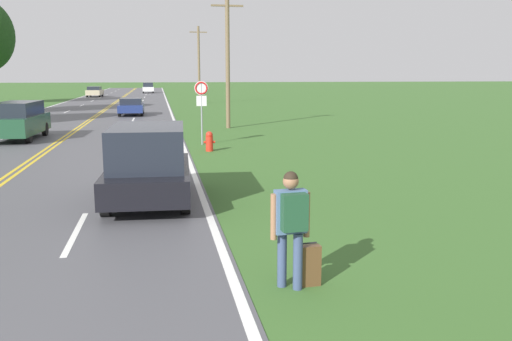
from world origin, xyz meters
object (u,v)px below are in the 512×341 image
object	(u,v)px
suitcase	(308,266)
car_white_hatchback_receding	(148,88)
traffic_sign	(201,97)
car_dark_blue_sedan_mid_near	(131,106)
car_dark_green_suv_approaching	(19,120)
car_champagne_sedan_mid_far	(95,91)
hitchhiker_person	(291,218)
car_black_van_nearest	(148,163)
fire_hydrant	(209,141)

from	to	relation	value
suitcase	car_white_hatchback_receding	distance (m)	82.85
traffic_sign	car_dark_blue_sedan_mid_near	world-z (taller)	traffic_sign
car_dark_green_suv_approaching	car_champagne_sedan_mid_far	world-z (taller)	car_dark_green_suv_approaching
hitchhiker_person	car_champagne_sedan_mid_far	world-z (taller)	hitchhiker_person
suitcase	car_dark_blue_sedan_mid_near	xyz separation A→B (m)	(-4.05, 34.55, 0.37)
car_black_van_nearest	car_champagne_sedan_mid_far	xyz separation A→B (m)	(-8.01, 63.02, -0.22)
fire_hydrant	car_champagne_sedan_mid_far	bearing A→B (deg)	100.68
traffic_sign	car_champagne_sedan_mid_far	size ratio (longest dim) A/B	0.65
traffic_sign	car_white_hatchback_receding	distance (m)	66.47
traffic_sign	car_dark_green_suv_approaching	world-z (taller)	traffic_sign
suitcase	car_champagne_sedan_mid_far	bearing A→B (deg)	4.04
suitcase	car_black_van_nearest	distance (m)	6.32
suitcase	car_dark_green_suv_approaching	world-z (taller)	car_dark_green_suv_approaching
hitchhiker_person	traffic_sign	xyz separation A→B (m)	(0.06, 16.48, 1.03)
car_dark_green_suv_approaching	car_white_hatchback_receding	bearing A→B (deg)	-2.48
hitchhiker_person	car_white_hatchback_receding	xyz separation A→B (m)	(-3.25, 82.85, -0.17)
car_white_hatchback_receding	fire_hydrant	bearing A→B (deg)	1.65
car_dark_green_suv_approaching	car_white_hatchback_receding	xyz separation A→B (m)	(5.04, 62.94, -0.06)
hitchhiker_person	car_dark_green_suv_approaching	bearing A→B (deg)	18.08
car_dark_blue_sedan_mid_near	car_white_hatchback_receding	world-z (taller)	car_white_hatchback_receding
suitcase	car_dark_blue_sedan_mid_near	distance (m)	34.79
car_dark_green_suv_approaching	car_white_hatchback_receding	world-z (taller)	car_dark_green_suv_approaching
fire_hydrant	car_dark_blue_sedan_mid_near	distance (m)	20.62
fire_hydrant	traffic_sign	bearing A→B (deg)	93.37
traffic_sign	car_champagne_sedan_mid_far	bearing A→B (deg)	100.96
hitchhiker_person	car_champagne_sedan_mid_far	bearing A→B (deg)	3.80
traffic_sign	car_dark_green_suv_approaching	xyz separation A→B (m)	(-8.36, 3.43, -1.15)
fire_hydrant	car_black_van_nearest	distance (m)	8.80
fire_hydrant	car_champagne_sedan_mid_far	distance (m)	55.50
fire_hydrant	car_champagne_sedan_mid_far	size ratio (longest dim) A/B	0.19
traffic_sign	car_white_hatchback_receding	size ratio (longest dim) A/B	0.77
suitcase	car_dark_blue_sedan_mid_near	world-z (taller)	car_dark_blue_sedan_mid_near
car_black_van_nearest	car_champagne_sedan_mid_far	world-z (taller)	car_black_van_nearest
car_dark_blue_sedan_mid_near	car_white_hatchback_receding	bearing A→B (deg)	179.60
hitchhiker_person	car_champagne_sedan_mid_far	xyz separation A→B (m)	(-10.10, 68.93, -0.32)
fire_hydrant	car_dark_blue_sedan_mid_near	size ratio (longest dim) A/B	0.19
traffic_sign	car_champagne_sedan_mid_far	distance (m)	53.44
traffic_sign	car_dark_green_suv_approaching	size ratio (longest dim) A/B	0.56
hitchhiker_person	car_dark_blue_sedan_mid_near	distance (m)	34.83
suitcase	car_dark_green_suv_approaching	size ratio (longest dim) A/B	0.13
hitchhiker_person	car_champagne_sedan_mid_far	distance (m)	69.66
fire_hydrant	car_dark_green_suv_approaching	distance (m)	10.13
car_white_hatchback_receding	car_black_van_nearest	bearing A→B (deg)	-0.36
suitcase	traffic_sign	world-z (taller)	traffic_sign
car_dark_green_suv_approaching	car_dark_blue_sedan_mid_near	world-z (taller)	car_dark_green_suv_approaching
fire_hydrant	car_white_hatchback_receding	size ratio (longest dim) A/B	0.22
car_champagne_sedan_mid_far	car_white_hatchback_receding	world-z (taller)	car_white_hatchback_receding
car_dark_green_suv_approaching	car_dark_blue_sedan_mid_near	bearing A→B (deg)	-14.99
hitchhiker_person	car_dark_green_suv_approaching	size ratio (longest dim) A/B	0.35
car_white_hatchback_receding	hitchhiker_person	bearing A→B (deg)	1.02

